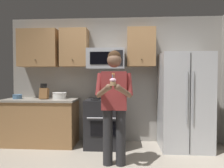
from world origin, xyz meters
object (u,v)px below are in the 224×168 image
Objects in this scene: bowl_small_colored at (17,97)px; oven_range at (105,123)px; knife_block at (44,93)px; person at (114,101)px; microwave at (106,59)px; refrigerator at (184,101)px; cupcake at (113,82)px; bowl_large_white at (60,95)px.

oven_range is at bearing -0.21° from bowl_small_colored.
oven_range is 2.91× the size of knife_block.
person is at bearing -30.41° from knife_block.
microwave is at bearing 102.42° from person.
refrigerator reaches higher than person.
cupcake is (0.22, -1.32, -0.43)m from microwave.
refrigerator is at bearing -1.50° from oven_range.
knife_block is at bearing 179.80° from refrigerator.
microwave is at bearing 173.97° from refrigerator.
refrigerator reaches higher than bowl_small_colored.
person is (0.22, -0.87, 0.53)m from oven_range.
bowl_large_white is 1.47m from person.
knife_block is at bearing -173.03° from microwave.
bowl_large_white is 1.52× the size of bowl_small_colored.
bowl_large_white reaches higher than bowl_small_colored.
knife_block is (-1.22, -0.03, 0.58)m from oven_range.
microwave reaches higher than cupcake.
microwave reaches higher than refrigerator.
cupcake is (1.44, -1.17, 0.26)m from knife_block.
microwave reaches higher than bowl_large_white.
bowl_small_colored is 2.36m from cupcake.
refrigerator reaches higher than knife_block.
microwave is at bearing 4.55° from bowl_large_white.
refrigerator is 10.35× the size of cupcake.
bowl_large_white is at bearing 14.64° from knife_block.
microwave is 0.41× the size of refrigerator.
person is (-1.28, -0.83, 0.10)m from refrigerator.
microwave is 4.26× the size of cupcake.
cupcake is (2.00, -1.21, 0.33)m from bowl_small_colored.
person is at bearing -75.95° from oven_range.
bowl_large_white is 0.16× the size of person.
oven_range is 1.26m from microwave.
knife_block is 0.30m from bowl_large_white.
knife_block is at bearing 140.80° from cupcake.
cupcake is at bearing -31.11° from bowl_small_colored.
bowl_large_white is 0.85m from bowl_small_colored.
cupcake reaches higher than oven_range.
bowl_large_white is (-2.43, 0.08, 0.09)m from refrigerator.
microwave is 0.42× the size of person.
microwave reaches higher than knife_block.
bowl_large_white is (-0.93, -0.07, -0.73)m from microwave.
oven_range is at bearing 100.31° from cupcake.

